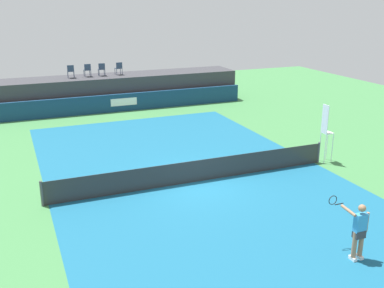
{
  "coord_description": "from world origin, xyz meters",
  "views": [
    {
      "loc": [
        -6.9,
        -16.36,
        7.38
      ],
      "look_at": [
        0.62,
        2.0,
        1.0
      ],
      "focal_mm": 42.58,
      "sensor_mm": 36.0,
      "label": 1
    }
  ],
  "objects_px": {
    "spectator_chair_right": "(119,68)",
    "net_post_near": "(42,194)",
    "spectator_chair_far_left": "(71,71)",
    "net_post_far": "(319,152)",
    "tennis_player": "(359,230)",
    "spectator_chair_center": "(102,69)",
    "spectator_chair_left": "(87,70)",
    "umpire_chair": "(326,129)"
  },
  "relations": [
    {
      "from": "tennis_player",
      "to": "spectator_chair_center",
      "type": "bearing_deg",
      "value": 97.02
    },
    {
      "from": "spectator_chair_far_left",
      "to": "spectator_chair_right",
      "type": "bearing_deg",
      "value": 1.92
    },
    {
      "from": "spectator_chair_far_left",
      "to": "net_post_far",
      "type": "xyz_separation_m",
      "value": [
        9.03,
        -15.2,
        -2.19
      ]
    },
    {
      "from": "spectator_chair_right",
      "to": "umpire_chair",
      "type": "relative_size",
      "value": 0.32
    },
    {
      "from": "spectator_chair_right",
      "to": "net_post_far",
      "type": "distance_m",
      "value": 16.48
    },
    {
      "from": "spectator_chair_center",
      "to": "spectator_chair_left",
      "type": "bearing_deg",
      "value": 178.09
    },
    {
      "from": "net_post_near",
      "to": "umpire_chair",
      "type": "bearing_deg",
      "value": 0.01
    },
    {
      "from": "umpire_chair",
      "to": "spectator_chair_far_left",
      "type": "bearing_deg",
      "value": 121.55
    },
    {
      "from": "net_post_near",
      "to": "spectator_chair_center",
      "type": "bearing_deg",
      "value": 70.28
    },
    {
      "from": "spectator_chair_far_left",
      "to": "net_post_far",
      "type": "distance_m",
      "value": 17.82
    },
    {
      "from": "net_post_far",
      "to": "spectator_chair_left",
      "type": "bearing_deg",
      "value": 117.23
    },
    {
      "from": "net_post_far",
      "to": "umpire_chair",
      "type": "bearing_deg",
      "value": 0.32
    },
    {
      "from": "spectator_chair_right",
      "to": "net_post_far",
      "type": "height_order",
      "value": "spectator_chair_right"
    },
    {
      "from": "spectator_chair_right",
      "to": "net_post_far",
      "type": "bearing_deg",
      "value": -69.56
    },
    {
      "from": "spectator_chair_right",
      "to": "net_post_near",
      "type": "xyz_separation_m",
      "value": [
        -6.7,
        -15.31,
        -2.19
      ]
    },
    {
      "from": "umpire_chair",
      "to": "spectator_chair_right",
      "type": "bearing_deg",
      "value": 111.4
    },
    {
      "from": "spectator_chair_far_left",
      "to": "spectator_chair_left",
      "type": "relative_size",
      "value": 1.0
    },
    {
      "from": "spectator_chair_far_left",
      "to": "umpire_chair",
      "type": "distance_m",
      "value": 17.87
    },
    {
      "from": "spectator_chair_center",
      "to": "net_post_near",
      "type": "bearing_deg",
      "value": -109.72
    },
    {
      "from": "net_post_far",
      "to": "spectator_chair_center",
      "type": "bearing_deg",
      "value": 114.31
    },
    {
      "from": "spectator_chair_right",
      "to": "tennis_player",
      "type": "bearing_deg",
      "value": -86.02
    },
    {
      "from": "spectator_chair_left",
      "to": "spectator_chair_center",
      "type": "bearing_deg",
      "value": -1.91
    },
    {
      "from": "spectator_chair_center",
      "to": "tennis_player",
      "type": "xyz_separation_m",
      "value": [
        2.78,
        -22.56,
        -1.73
      ]
    },
    {
      "from": "umpire_chair",
      "to": "net_post_far",
      "type": "xyz_separation_m",
      "value": [
        -0.29,
        -0.0,
        -1.09
      ]
    },
    {
      "from": "net_post_near",
      "to": "tennis_player",
      "type": "xyz_separation_m",
      "value": [
        8.26,
        -7.26,
        0.46
      ]
    },
    {
      "from": "spectator_chair_center",
      "to": "tennis_player",
      "type": "distance_m",
      "value": 22.8
    },
    {
      "from": "spectator_chair_center",
      "to": "spectator_chair_right",
      "type": "distance_m",
      "value": 1.21
    },
    {
      "from": "spectator_chair_far_left",
      "to": "tennis_player",
      "type": "relative_size",
      "value": 0.5
    },
    {
      "from": "spectator_chair_far_left",
      "to": "spectator_chair_right",
      "type": "height_order",
      "value": "same"
    },
    {
      "from": "spectator_chair_far_left",
      "to": "spectator_chair_center",
      "type": "distance_m",
      "value": 2.12
    },
    {
      "from": "net_post_near",
      "to": "spectator_chair_far_left",
      "type": "bearing_deg",
      "value": 77.52
    },
    {
      "from": "spectator_chair_right",
      "to": "net_post_near",
      "type": "distance_m",
      "value": 16.85
    },
    {
      "from": "spectator_chair_far_left",
      "to": "umpire_chair",
      "type": "xyz_separation_m",
      "value": [
        9.33,
        -15.2,
        -1.11
      ]
    },
    {
      "from": "spectator_chair_right",
      "to": "tennis_player",
      "type": "relative_size",
      "value": 0.5
    },
    {
      "from": "spectator_chair_far_left",
      "to": "net_post_near",
      "type": "relative_size",
      "value": 0.89
    },
    {
      "from": "umpire_chair",
      "to": "spectator_chair_center",
      "type": "bearing_deg",
      "value": 115.22
    },
    {
      "from": "spectator_chair_right",
      "to": "tennis_player",
      "type": "xyz_separation_m",
      "value": [
        1.57,
        -22.57,
        -1.73
      ]
    },
    {
      "from": "spectator_chair_far_left",
      "to": "net_post_far",
      "type": "height_order",
      "value": "spectator_chair_far_left"
    },
    {
      "from": "spectator_chair_far_left",
      "to": "spectator_chair_right",
      "type": "distance_m",
      "value": 3.33
    },
    {
      "from": "spectator_chair_left",
      "to": "net_post_far",
      "type": "relative_size",
      "value": 0.89
    },
    {
      "from": "spectator_chair_far_left",
      "to": "net_post_far",
      "type": "bearing_deg",
      "value": -59.27
    },
    {
      "from": "tennis_player",
      "to": "net_post_near",
      "type": "bearing_deg",
      "value": 138.7
    }
  ]
}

